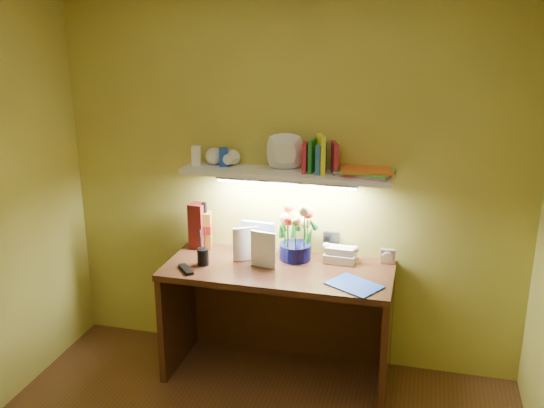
% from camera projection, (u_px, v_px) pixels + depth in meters
% --- Properties ---
extents(desk, '(1.40, 0.60, 0.75)m').
position_uv_depth(desk, '(278.00, 322.00, 3.83)').
color(desk, '#3A1E0F').
rests_on(desk, ground).
extents(flower_bouquet, '(0.24, 0.24, 0.35)m').
position_uv_depth(flower_bouquet, '(295.00, 233.00, 3.79)').
color(flower_bouquet, '#050737').
rests_on(flower_bouquet, desk).
extents(telephone, '(0.20, 0.15, 0.12)m').
position_uv_depth(telephone, '(340.00, 253.00, 3.79)').
color(telephone, beige).
rests_on(telephone, desk).
extents(desk_clock, '(0.09, 0.05, 0.09)m').
position_uv_depth(desk_clock, '(388.00, 256.00, 3.77)').
color(desk_clock, silver).
rests_on(desk_clock, desk).
extents(whisky_bottle, '(0.10, 0.10, 0.32)m').
position_uv_depth(whisky_bottle, '(205.00, 225.00, 3.99)').
color(whisky_bottle, '#BD7B25').
rests_on(whisky_bottle, desk).
extents(whisky_box, '(0.11, 0.11, 0.30)m').
position_uv_depth(whisky_box, '(198.00, 226.00, 3.99)').
color(whisky_box, '#5E1412').
rests_on(whisky_box, desk).
extents(pen_cup, '(0.08, 0.08, 0.18)m').
position_uv_depth(pen_cup, '(203.00, 251.00, 3.73)').
color(pen_cup, black).
rests_on(pen_cup, desk).
extents(art_card, '(0.22, 0.06, 0.22)m').
position_uv_depth(art_card, '(258.00, 238.00, 3.89)').
color(art_card, white).
rests_on(art_card, desk).
extents(tv_remote, '(0.14, 0.15, 0.02)m').
position_uv_depth(tv_remote, '(186.00, 269.00, 3.67)').
color(tv_remote, black).
rests_on(tv_remote, desk).
extents(blue_folder, '(0.35, 0.32, 0.01)m').
position_uv_depth(blue_folder, '(354.00, 285.00, 3.46)').
color(blue_folder, blue).
rests_on(blue_folder, desk).
extents(desk_book_a, '(0.16, 0.10, 0.22)m').
position_uv_depth(desk_book_a, '(233.00, 245.00, 3.77)').
color(desk_book_a, white).
rests_on(desk_book_a, desk).
extents(desk_book_b, '(0.17, 0.05, 0.23)m').
position_uv_depth(desk_book_b, '(251.00, 247.00, 3.72)').
color(desk_book_b, white).
rests_on(desk_book_b, desk).
extents(wall_shelf, '(1.31, 0.33, 0.26)m').
position_uv_depth(wall_shelf, '(292.00, 168.00, 3.70)').
color(wall_shelf, white).
rests_on(wall_shelf, ground).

